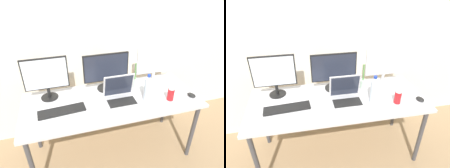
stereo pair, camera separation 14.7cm
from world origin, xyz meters
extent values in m
plane|color=#9E7F5B|center=(0.00, 0.00, 0.00)|extent=(16.00, 16.00, 0.00)
cube|color=silver|center=(0.00, 0.59, 1.30)|extent=(7.00, 0.08, 2.60)
cylinder|color=#424247|center=(-0.82, -0.30, 0.35)|extent=(0.04, 0.04, 0.71)
cylinder|color=#424247|center=(0.82, -0.30, 0.35)|extent=(0.04, 0.04, 0.71)
cylinder|color=#424247|center=(-0.82, 0.30, 0.35)|extent=(0.04, 0.04, 0.71)
cylinder|color=#424247|center=(0.82, 0.30, 0.35)|extent=(0.04, 0.04, 0.71)
cube|color=silver|center=(0.00, 0.00, 0.72)|extent=(1.76, 0.72, 0.03)
cylinder|color=black|center=(-0.60, 0.21, 0.75)|extent=(0.17, 0.17, 0.01)
cylinder|color=black|center=(-0.60, 0.21, 0.80)|extent=(0.03, 0.03, 0.10)
cube|color=black|center=(-0.60, 0.21, 1.01)|extent=(0.43, 0.02, 0.32)
cube|color=silver|center=(-0.60, 0.20, 1.01)|extent=(0.40, 0.01, 0.30)
cylinder|color=black|center=(0.00, 0.22, 0.75)|extent=(0.20, 0.20, 0.01)
cylinder|color=black|center=(0.00, 0.22, 0.80)|extent=(0.03, 0.03, 0.09)
cube|color=black|center=(0.00, 0.22, 0.99)|extent=(0.48, 0.02, 0.30)
cube|color=#232838|center=(0.00, 0.21, 0.99)|extent=(0.46, 0.01, 0.28)
cylinder|color=silver|center=(0.57, 0.24, 0.75)|extent=(0.18, 0.18, 0.01)
cylinder|color=silver|center=(0.57, 0.24, 0.80)|extent=(0.03, 0.03, 0.10)
cube|color=silver|center=(0.57, 0.24, 1.00)|extent=(0.43, 0.02, 0.31)
cube|color=silver|center=(0.57, 0.23, 1.00)|extent=(0.41, 0.01, 0.28)
cube|color=silver|center=(0.07, -0.08, 0.75)|extent=(0.31, 0.25, 0.02)
cube|color=black|center=(0.07, -0.10, 0.76)|extent=(0.27, 0.14, 0.00)
cube|color=silver|center=(0.07, 0.02, 0.88)|extent=(0.31, 0.06, 0.25)
cube|color=#232838|center=(0.07, 0.01, 0.88)|extent=(0.28, 0.05, 0.22)
cube|color=black|center=(-0.50, -0.06, 0.75)|extent=(0.44, 0.15, 0.02)
ellipsoid|color=black|center=(0.80, -0.18, 0.76)|extent=(0.08, 0.10, 0.03)
cylinder|color=silver|center=(0.33, -0.11, 0.86)|extent=(0.07, 0.07, 0.24)
cone|color=silver|center=(0.33, -0.11, 0.99)|extent=(0.07, 0.07, 0.03)
cylinder|color=#1938B2|center=(0.33, -0.11, 1.02)|extent=(0.03, 0.03, 0.02)
cylinder|color=red|center=(0.56, -0.17, 0.80)|extent=(0.07, 0.07, 0.12)
cylinder|color=silver|center=(0.56, -0.17, 0.86)|extent=(0.06, 0.06, 0.00)
cylinder|color=#B2D1B7|center=(0.31, 0.16, 0.79)|extent=(0.07, 0.07, 0.10)
cylinder|color=#519342|center=(0.31, 0.16, 0.93)|extent=(0.01, 0.01, 0.18)
camera|label=1|loc=(-0.47, -1.60, 1.89)|focal=32.00mm
camera|label=2|loc=(-0.32, -1.63, 1.89)|focal=32.00mm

